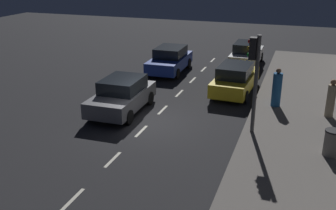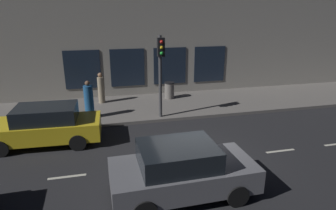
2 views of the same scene
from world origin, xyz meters
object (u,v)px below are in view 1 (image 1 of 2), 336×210
pedestrian_1 (331,100)px  parked_car_1 (122,95)px  pedestrian_0 (277,89)px  parked_car_3 (170,60)px  traffic_light (254,69)px  trash_bin (332,143)px  parked_car_2 (247,54)px  parked_car_0 (235,79)px

pedestrian_1 → parked_car_1: bearing=-172.2°
pedestrian_0 → parked_car_3: bearing=141.4°
pedestrian_0 → pedestrian_1: size_ratio=1.07×
parked_car_3 → traffic_light: bearing=126.5°
trash_bin → traffic_light: bearing=159.1°
parked_car_2 → parked_car_3: same height
parked_car_1 → trash_bin: parked_car_1 is taller
parked_car_1 → pedestrian_1: (9.09, 2.08, 0.15)m
parked_car_3 → trash_bin: size_ratio=4.45×
traffic_light → pedestrian_1: 4.53m
pedestrian_0 → trash_bin: bearing=-68.4°
trash_bin → parked_car_1: bearing=168.5°
parked_car_3 → trash_bin: (9.16, -9.05, -0.15)m
parked_car_1 → trash_bin: (9.03, -1.83, -0.15)m
traffic_light → trash_bin: size_ratio=4.04×
parked_car_2 → pedestrian_0: (2.56, -7.78, 0.20)m
parked_car_1 → parked_car_2: 11.27m
parked_car_0 → parked_car_1: size_ratio=1.08×
traffic_light → parked_car_1: size_ratio=0.94×
pedestrian_1 → trash_bin: (-0.07, -3.92, -0.31)m
traffic_light → pedestrian_0: (0.74, 3.37, -1.78)m
parked_car_2 → pedestrian_0: size_ratio=2.30×
parked_car_3 → parked_car_2: bearing=-144.4°
traffic_light → pedestrian_0: traffic_light is taller
parked_car_1 → parked_car_3: bearing=-90.0°
parked_car_0 → pedestrian_1: bearing=-24.1°
parked_car_1 → pedestrian_0: 7.26m
parked_car_2 → parked_car_3: bearing=-142.6°
parked_car_1 → pedestrian_0: size_ratio=2.26×
parked_car_0 → pedestrian_1: pedestrian_1 is taller
pedestrian_1 → parked_car_0: bearing=148.4°
parked_car_2 → pedestrian_1: pedestrian_1 is taller
parked_car_2 → pedestrian_0: pedestrian_0 is taller
parked_car_1 → pedestrian_0: (6.74, 2.69, 0.20)m
parked_car_0 → parked_car_1: bearing=-133.2°
parked_car_0 → pedestrian_1: (4.60, -2.30, 0.15)m
pedestrian_0 → pedestrian_1: bearing=-19.7°
traffic_light → parked_car_0: traffic_light is taller
traffic_light → parked_car_0: (-1.51, 5.06, -1.98)m
pedestrian_0 → trash_bin: 5.08m
pedestrian_0 → trash_bin: (2.28, -4.52, -0.35)m
parked_car_1 → parked_car_3: (-0.14, 7.22, 0.00)m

